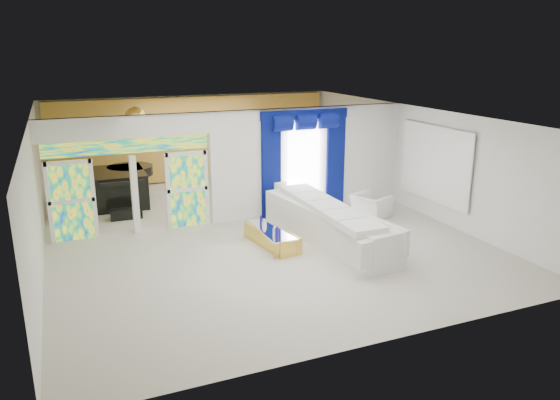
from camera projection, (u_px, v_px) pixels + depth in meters
name	position (u px, v px, depth m)	size (l,w,h in m)	color
floor	(252.00, 230.00, 13.91)	(12.00, 12.00, 0.00)	#B7AF9E
dividing_wall	(310.00, 160.00, 15.18)	(5.70, 0.18, 3.00)	white
dividing_header	(126.00, 127.00, 12.98)	(4.30, 0.18, 0.55)	white
stained_panel_left	(72.00, 201.00, 12.93)	(0.95, 0.04, 2.00)	#994C3F
stained_panel_right	(187.00, 189.00, 13.99)	(0.95, 0.04, 2.00)	#994C3F
stained_transom	(128.00, 146.00, 13.11)	(4.00, 0.05, 0.35)	#994C3F
window_pane	(304.00, 163.00, 15.01)	(1.00, 0.02, 2.30)	white
blue_drape_left	(271.00, 168.00, 14.62)	(0.55, 0.10, 2.80)	#030448
blue_drape_right	(335.00, 162.00, 15.37)	(0.55, 0.10, 2.80)	#030448
blue_pelmet	(305.00, 114.00, 14.60)	(2.60, 0.12, 0.25)	#030448
wall_mirror	(435.00, 164.00, 14.42)	(0.04, 2.70, 1.90)	white
gold_curtains	(194.00, 139.00, 18.72)	(9.70, 0.12, 2.90)	gold
white_sofa	(328.00, 225.00, 12.95)	(0.96, 4.46, 0.85)	silver
coffee_table	(272.00, 238.00, 12.78)	(0.59, 1.77, 0.39)	gold
console_table	(290.00, 208.00, 15.08)	(1.24, 0.39, 0.41)	white
table_lamp	(280.00, 192.00, 14.84)	(0.36, 0.36, 0.58)	silver
armchair	(371.00, 205.00, 14.97)	(0.96, 0.83, 0.62)	silver
grand_piano	(118.00, 187.00, 16.11)	(1.54, 2.02, 1.02)	black
piano_bench	(126.00, 214.00, 14.79)	(0.86, 0.33, 0.29)	black
tv_console	(69.00, 206.00, 14.66)	(0.52, 0.47, 0.75)	tan
chandelier	(135.00, 117.00, 15.34)	(0.60, 0.60, 0.60)	gold
decanters	(270.00, 228.00, 12.62)	(0.11, 1.09, 0.19)	white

